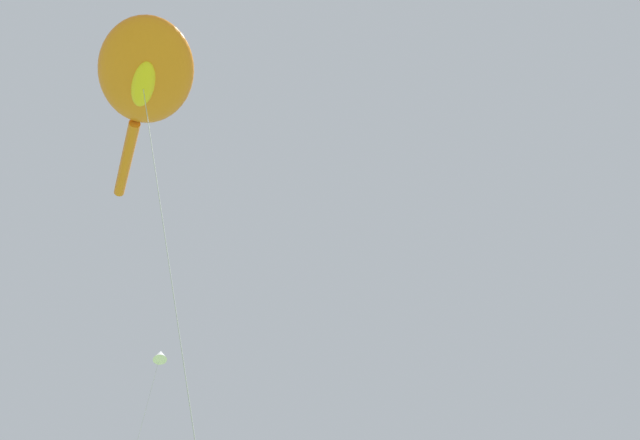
# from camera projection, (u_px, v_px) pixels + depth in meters

# --- Properties ---
(big_show_kite) EXTENTS (6.20, 9.14, 16.27)m
(big_show_kite) POSITION_uv_depth(u_px,v_px,m) (145.00, 79.00, 18.17)
(big_show_kite) COLOR orange
(big_show_kite) RESTS_ON ground
(small_kite_tiny_distant) EXTENTS (1.09, 1.91, 12.34)m
(small_kite_tiny_distant) POSITION_uv_depth(u_px,v_px,m) (160.00, 356.00, 28.97)
(small_kite_tiny_distant) COLOR white
(small_kite_tiny_distant) RESTS_ON ground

